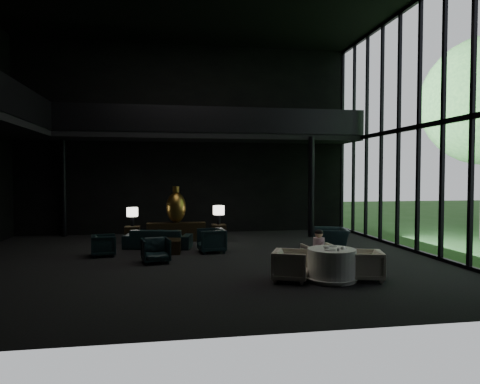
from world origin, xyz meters
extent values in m
cube|color=black|center=(0.00, 0.00, 0.00)|extent=(14.00, 12.00, 0.02)
cube|color=black|center=(0.00, 6.00, 4.00)|extent=(14.00, 0.04, 8.00)
cube|color=black|center=(0.00, -6.00, 4.00)|extent=(14.00, 0.04, 8.00)
cube|color=black|center=(1.00, 5.00, 4.00)|extent=(12.00, 2.00, 0.25)
cube|color=black|center=(-5.00, 0.00, 4.60)|extent=(0.06, 12.00, 1.00)
cube|color=black|center=(1.00, 4.00, 4.60)|extent=(12.00, 0.06, 1.00)
cylinder|color=black|center=(-5.00, 5.70, 2.00)|extent=(0.24, 0.24, 4.00)
cylinder|color=black|center=(4.80, 4.00, 2.00)|extent=(0.24, 0.24, 4.00)
cube|color=black|center=(-0.56, 3.70, 0.35)|extent=(2.17, 0.49, 0.69)
ellipsoid|color=#B28A35|center=(-0.56, 3.75, 1.26)|extent=(0.73, 0.73, 1.13)
cylinder|color=#B28A35|center=(-0.56, 3.75, 1.94)|extent=(0.25, 0.25, 0.23)
cube|color=black|center=(-2.16, 3.64, 0.30)|extent=(0.54, 0.54, 0.59)
cylinder|color=black|center=(-2.16, 3.74, 0.77)|extent=(0.12, 0.12, 0.36)
cylinder|color=white|center=(-2.16, 3.74, 1.11)|extent=(0.41, 0.41, 0.33)
cube|color=black|center=(1.04, 3.72, 0.30)|extent=(0.54, 0.54, 0.59)
cylinder|color=black|center=(1.04, 3.73, 0.78)|extent=(0.13, 0.13, 0.38)
cylinder|color=white|center=(1.04, 3.73, 1.14)|extent=(0.43, 0.43, 0.34)
imported|color=black|center=(-1.19, 2.28, 0.47)|extent=(2.51, 1.22, 0.94)
imported|color=black|center=(-2.79, 1.08, 0.34)|extent=(0.72, 0.76, 0.68)
imported|color=black|center=(0.52, 1.18, 0.45)|extent=(0.92, 0.97, 0.91)
imported|color=black|center=(-1.19, -0.18, 0.38)|extent=(0.85, 0.81, 0.76)
imported|color=black|center=(4.38, 0.74, 0.53)|extent=(1.03, 1.36, 1.06)
cube|color=black|center=(-0.93, 1.36, 0.21)|extent=(1.02, 1.02, 0.43)
cylinder|color=white|center=(2.95, -2.92, 0.38)|extent=(1.13, 1.13, 0.75)
cone|color=white|center=(2.95, -2.92, 0.05)|extent=(1.28, 1.28, 0.10)
imported|color=beige|center=(2.99, -1.96, 0.39)|extent=(0.80, 0.76, 0.78)
imported|color=beige|center=(3.75, -3.02, 0.39)|extent=(0.90, 0.93, 0.78)
imported|color=silver|center=(1.98, -2.81, 0.42)|extent=(1.02, 1.04, 0.83)
cylinder|color=#E3A1C4|center=(2.98, -1.94, 0.66)|extent=(0.29, 0.29, 0.42)
sphere|color=#D8A884|center=(2.98, -1.94, 0.97)|extent=(0.21, 0.21, 0.21)
ellipsoid|color=black|center=(2.98, -1.94, 1.00)|extent=(0.22, 0.22, 0.15)
cylinder|color=white|center=(2.84, -3.09, 0.76)|extent=(0.31, 0.31, 0.02)
cylinder|color=white|center=(3.08, -2.62, 0.76)|extent=(0.28, 0.28, 0.02)
cylinder|color=white|center=(3.23, -2.96, 0.76)|extent=(0.19, 0.19, 0.01)
cylinder|color=white|center=(3.16, -3.03, 0.79)|extent=(0.09, 0.09, 0.06)
ellipsoid|color=white|center=(2.83, -2.88, 0.79)|extent=(0.15, 0.15, 0.07)
cylinder|color=#99999E|center=(2.98, -3.22, 0.78)|extent=(0.07, 0.07, 0.06)
camera|label=1|loc=(-0.81, -12.38, 2.49)|focal=32.00mm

